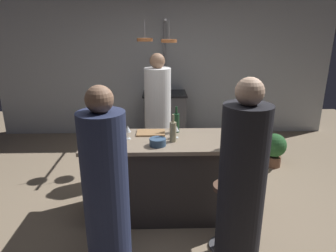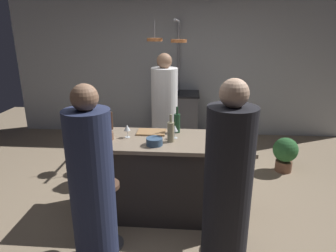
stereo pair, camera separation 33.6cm
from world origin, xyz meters
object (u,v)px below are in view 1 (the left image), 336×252
Objects in this scene: potted_plant at (274,148)px; mixing_bowl_blue at (158,142)px; chef at (158,120)px; mixing_bowl_wooden at (105,138)px; stove_range at (165,116)px; guest_left at (107,200)px; wine_bottle_red at (235,135)px; cutting_board at (151,133)px; wine_glass_by_chef at (235,124)px; wine_glass_near_left_guest at (176,129)px; wine_glass_near_right_guest at (128,130)px; guest_right at (241,194)px; pepper_mill at (108,123)px; wine_bottle_green at (176,122)px; bar_stool_right at (225,214)px; bar_stool_left at (115,216)px; wine_bottle_white at (173,131)px.

mixing_bowl_blue is (-1.77, -1.36, 0.64)m from potted_plant.
mixing_bowl_wooden is at bearing -116.70° from chef.
stove_range is at bearing 87.52° from mixing_bowl_blue.
chef is 3.32× the size of potted_plant.
guest_left is 5.32× the size of wine_bottle_red.
wine_bottle_red is (0.86, -0.42, 0.11)m from cutting_board.
wine_bottle_red is at bearing -102.86° from wine_glass_by_chef.
wine_glass_near_left_guest is at bearing 154.67° from wine_bottle_red.
wine_glass_by_chef is at bearing 8.72° from wine_glass_near_right_guest.
chef is 0.86m from cutting_board.
wine_glass_near_left_guest is at bearing 7.39° from mixing_bowl_wooden.
wine_glass_near_right_guest is (-2.09, -1.16, 0.71)m from potted_plant.
guest_right reaches higher than pepper_mill.
wine_glass_near_left_guest reaches higher than mixing_bowl_wooden.
pepper_mill is at bearing 169.56° from cutting_board.
wine_bottle_green is (0.78, -0.05, 0.01)m from pepper_mill.
mixing_bowl_blue reaches higher than cutting_board.
bar_stool_right is 0.41× the size of guest_left.
pepper_mill reaches higher than stove_range.
mixing_bowl_wooden is (-0.77, -0.29, -0.08)m from wine_bottle_green.
bar_stool_left is (-0.52, -3.07, -0.07)m from stove_range.
wine_glass_near_right_guest and wine_glass_by_chef have the same top height.
guest_right is 2.54× the size of bar_stool_left.
wine_glass_by_chef is at bearing -71.26° from stove_range.
wine_bottle_white is at bearing 34.95° from mixing_bowl_blue.
stove_range is at bearing 91.05° from wine_bottle_white.
guest_left is 0.91m from mixing_bowl_blue.
wine_glass_by_chef is 0.74× the size of mixing_bowl_wooden.
cutting_board is 1.02× the size of wine_bottle_red.
bar_stool_right is at bearing -80.36° from stove_range.
wine_bottle_red reaches higher than stove_range.
guest_left reaches higher than bar_stool_right.
pepper_mill reaches higher than potted_plant.
chef reaches higher than bar_stool_right.
bar_stool_left is 2.82m from potted_plant.
bar_stool_left is at bearing -135.80° from wine_bottle_white.
wine_bottle_white is 0.64m from wine_bottle_red.
pepper_mill is at bearing 134.28° from guest_right.
wine_glass_by_chef is (0.22, 1.18, 0.21)m from guest_right.
stove_range is at bearing 80.38° from bar_stool_left.
pepper_mill is 1.44× the size of wine_glass_near_right_guest.
wine_bottle_red is (0.14, 0.38, 0.65)m from bar_stool_right.
cutting_board is 0.96m from wine_bottle_red.
mixing_bowl_wooden is 0.57m from mixing_bowl_blue.
wine_bottle_red reaches higher than bar_stool_left.
guest_left is at bearing -98.41° from stove_range.
wine_glass_near_left_guest is at bearing -144.07° from potted_plant.
cutting_board reaches higher than potted_plant.
wine_bottle_white is (-0.50, 0.91, 0.21)m from guest_right.
pepper_mill reaches higher than wine_glass_by_chef.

